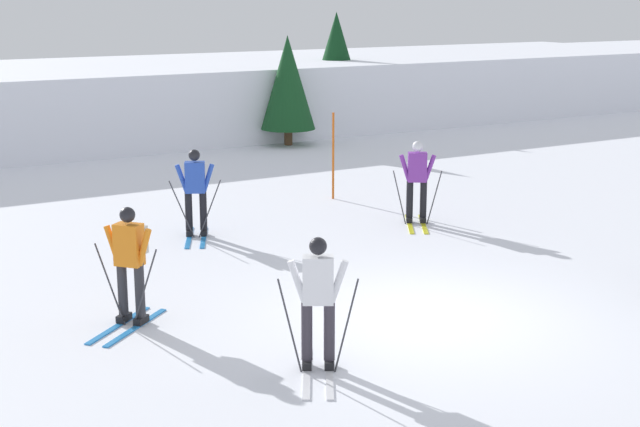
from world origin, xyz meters
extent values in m
plane|color=white|center=(0.00, 0.00, 0.00)|extent=(120.00, 120.00, 0.00)
cube|color=white|center=(0.00, 19.12, 1.16)|extent=(80.00, 7.61, 2.32)
cube|color=silver|center=(-2.24, -1.04, 0.01)|extent=(0.89, 1.43, 0.02)
cube|color=silver|center=(-2.48, -0.90, 0.01)|extent=(0.89, 1.43, 0.02)
cube|color=black|center=(-2.16, -0.91, 0.07)|extent=(0.24, 0.28, 0.10)
cube|color=black|center=(-2.40, -0.77, 0.07)|extent=(0.24, 0.28, 0.10)
cylinder|color=#38333D|center=(-2.16, -0.91, 0.55)|extent=(0.14, 0.14, 0.85)
cylinder|color=#38333D|center=(-2.40, -0.77, 0.55)|extent=(0.14, 0.14, 0.85)
cube|color=white|center=(-2.28, -0.84, 1.17)|extent=(0.45, 0.40, 0.60)
cylinder|color=white|center=(-2.08, -0.99, 1.16)|extent=(0.27, 0.21, 0.55)
cylinder|color=white|center=(-2.51, -0.73, 1.16)|extent=(0.27, 0.21, 0.55)
sphere|color=black|center=(-2.28, -0.84, 1.60)|extent=(0.22, 0.22, 0.22)
cylinder|color=#38383D|center=(-2.03, -1.11, 0.61)|extent=(0.27, 0.17, 1.22)
cylinder|color=#38383D|center=(-2.64, -0.75, 0.61)|extent=(0.27, 0.17, 1.22)
cube|color=#232328|center=(-2.18, -0.66, 1.19)|extent=(0.33, 0.30, 0.40)
cube|color=gold|center=(3.35, 4.48, 0.01)|extent=(0.93, 1.40, 0.02)
cube|color=gold|center=(3.11, 4.63, 0.01)|extent=(0.93, 1.40, 0.02)
cube|color=black|center=(3.43, 4.60, 0.07)|extent=(0.24, 0.28, 0.10)
cube|color=black|center=(3.19, 4.75, 0.07)|extent=(0.24, 0.28, 0.10)
cylinder|color=black|center=(3.43, 4.60, 0.55)|extent=(0.14, 0.14, 0.85)
cylinder|color=black|center=(3.19, 4.75, 0.55)|extent=(0.14, 0.14, 0.85)
cube|color=purple|center=(3.31, 4.68, 1.17)|extent=(0.45, 0.41, 0.60)
cylinder|color=purple|center=(3.51, 4.53, 1.16)|extent=(0.26, 0.21, 0.55)
cylinder|color=purple|center=(3.09, 4.80, 1.16)|extent=(0.26, 0.21, 0.55)
sphere|color=silver|center=(3.31, 4.68, 1.60)|extent=(0.22, 0.22, 0.22)
cylinder|color=#38383D|center=(3.56, 4.41, 0.56)|extent=(0.26, 0.18, 1.12)
cylinder|color=#38383D|center=(2.96, 4.79, 0.56)|extent=(0.26, 0.18, 1.12)
cube|color=#237AC6|center=(-0.95, 5.80, 0.01)|extent=(0.78, 1.48, 0.02)
cube|color=#237AC6|center=(-1.21, 5.92, 0.01)|extent=(0.78, 1.48, 0.02)
cube|color=black|center=(-0.89, 5.93, 0.07)|extent=(0.22, 0.29, 0.10)
cube|color=black|center=(-1.14, 6.05, 0.07)|extent=(0.22, 0.29, 0.10)
cylinder|color=black|center=(-0.89, 5.93, 0.55)|extent=(0.14, 0.14, 0.85)
cylinder|color=black|center=(-1.14, 6.05, 0.55)|extent=(0.14, 0.14, 0.85)
cube|color=#284CB7|center=(-1.01, 5.99, 1.17)|extent=(0.45, 0.38, 0.60)
cylinder|color=#284CB7|center=(-0.80, 5.87, 1.16)|extent=(0.27, 0.19, 0.55)
cylinder|color=#284CB7|center=(-1.25, 6.08, 1.16)|extent=(0.27, 0.19, 0.55)
sphere|color=black|center=(-1.01, 5.99, 1.60)|extent=(0.22, 0.22, 0.22)
cylinder|color=#38383D|center=(-0.81, 5.78, 0.56)|extent=(0.43, 0.22, 1.14)
cylinder|color=#38383D|center=(-1.30, 6.02, 0.56)|extent=(0.43, 0.22, 1.14)
cube|color=#237AC6|center=(-3.77, 1.71, 0.01)|extent=(1.28, 1.10, 0.02)
cube|color=#237AC6|center=(-3.95, 1.93, 0.01)|extent=(1.28, 1.10, 0.02)
cube|color=black|center=(-3.65, 1.81, 0.07)|extent=(0.28, 0.26, 0.10)
cube|color=black|center=(-3.83, 2.02, 0.07)|extent=(0.28, 0.26, 0.10)
cylinder|color=#2D2D33|center=(-3.65, 1.81, 0.55)|extent=(0.14, 0.14, 0.85)
cylinder|color=#2D2D33|center=(-3.83, 2.02, 0.55)|extent=(0.14, 0.14, 0.85)
cube|color=orange|center=(-3.74, 1.91, 1.17)|extent=(0.43, 0.45, 0.60)
cylinder|color=orange|center=(-3.60, 1.71, 1.16)|extent=(0.23, 0.25, 0.55)
cylinder|color=orange|center=(-3.92, 2.09, 1.16)|extent=(0.23, 0.25, 0.55)
sphere|color=black|center=(-3.74, 1.91, 1.60)|extent=(0.22, 0.22, 0.22)
cylinder|color=#38383D|center=(-3.64, 1.64, 0.59)|extent=(0.30, 0.35, 1.18)
cylinder|color=#38383D|center=(-4.00, 2.06, 0.59)|extent=(0.30, 0.35, 1.18)
cube|color=#B7B2A3|center=(-3.58, 2.05, 1.19)|extent=(0.32, 0.33, 0.40)
cylinder|color=#C65614|center=(3.04, 7.52, 1.00)|extent=(0.05, 0.05, 2.00)
cylinder|color=#513823|center=(9.69, 18.22, 0.41)|extent=(0.27, 0.27, 0.82)
cone|color=#0F3819|center=(9.69, 18.22, 2.42)|extent=(1.93, 1.93, 3.20)
cylinder|color=#513823|center=(5.90, 14.93, 0.25)|extent=(0.26, 0.26, 0.51)
cone|color=#14421E|center=(5.90, 14.93, 1.95)|extent=(1.71, 1.71, 2.89)
camera|label=1|loc=(-7.73, -10.12, 4.57)|focal=51.43mm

